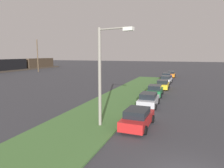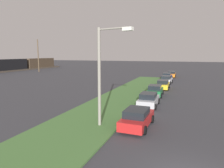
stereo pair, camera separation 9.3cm
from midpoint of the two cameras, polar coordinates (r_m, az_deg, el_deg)
grass_median at (r=21.05m, az=-1.79°, el=-6.88°), size 60.00×6.00×0.12m
parked_car_red at (r=16.09m, az=7.15°, el=-9.36°), size 4.35×2.12×1.47m
parked_car_silver at (r=22.49m, az=10.23°, el=-4.30°), size 4.32×2.05×1.47m
parked_car_green at (r=28.17m, az=11.98°, el=-1.79°), size 4.35×2.12×1.47m
parked_car_yellow at (r=33.87m, az=14.03°, el=-0.17°), size 4.34×2.09×1.47m
parked_car_white at (r=40.52m, az=14.93°, el=1.17°), size 4.39×2.20×1.47m
parked_car_blue at (r=46.49m, az=15.13°, el=2.05°), size 4.36×2.14×1.47m
parked_car_orange at (r=51.75m, az=16.24°, el=2.62°), size 4.34×2.09×1.47m
streetlight at (r=15.22m, az=-2.33°, el=3.81°), size 0.88×2.85×7.50m
distant_utility_pole at (r=68.04m, az=-19.79°, el=7.38°), size 0.30×0.30×10.00m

